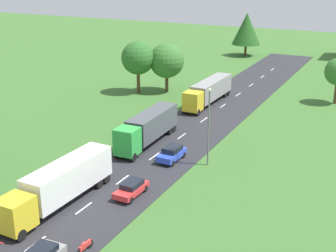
% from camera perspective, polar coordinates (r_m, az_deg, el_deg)
% --- Properties ---
extents(road, '(10.00, 140.00, 0.06)m').
position_cam_1_polar(road, '(52.68, -2.06, -4.02)').
color(road, '#2B2B30').
rests_on(road, ground).
extents(lane_marking_centre, '(0.16, 117.62, 0.01)m').
position_cam_1_polar(lane_marking_centre, '(48.37, -5.18, -6.25)').
color(lane_marking_centre, white).
rests_on(lane_marking_centre, road).
extents(truck_lead, '(2.75, 13.16, 3.72)m').
position_cam_1_polar(truck_lead, '(43.30, -13.00, -6.82)').
color(truck_lead, yellow).
rests_on(truck_lead, road).
extents(truck_second, '(2.81, 12.14, 3.66)m').
position_cam_1_polar(truck_second, '(56.29, -2.47, -0.12)').
color(truck_second, green).
rests_on(truck_second, road).
extents(truck_third, '(2.65, 13.84, 3.53)m').
position_cam_1_polar(truck_third, '(72.93, 4.98, 4.30)').
color(truck_third, yellow).
rests_on(truck_third, road).
extents(car_second, '(1.80, 3.97, 1.37)m').
position_cam_1_polar(car_second, '(44.49, -4.49, -7.59)').
color(car_second, red).
rests_on(car_second, road).
extents(car_third, '(1.96, 4.05, 1.59)m').
position_cam_1_polar(car_third, '(51.91, 0.47, -3.35)').
color(car_third, blue).
rests_on(car_third, road).
extents(motorcycle_courier, '(0.28, 1.94, 0.91)m').
position_cam_1_polar(motorcycle_courier, '(37.10, -10.10, -14.23)').
color(motorcycle_courier, black).
rests_on(motorcycle_courier, road).
extents(lamppost_second, '(0.36, 0.36, 8.63)m').
position_cam_1_polar(lamppost_second, '(49.60, 4.99, 0.32)').
color(lamppost_second, slate).
rests_on(lamppost_second, ground).
extents(tree_birch, '(5.87, 5.87, 8.32)m').
position_cam_1_polar(tree_birch, '(79.11, -0.16, 7.98)').
color(tree_birch, '#513823').
rests_on(tree_birch, ground).
extents(tree_maple, '(6.64, 6.64, 10.01)m').
position_cam_1_polar(tree_maple, '(112.97, 9.56, 11.62)').
color(tree_maple, '#513823').
rests_on(tree_maple, ground).
extents(tree_pine, '(5.54, 5.54, 8.73)m').
position_cam_1_polar(tree_pine, '(78.50, -3.70, 8.27)').
color(tree_pine, '#513823').
rests_on(tree_pine, ground).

